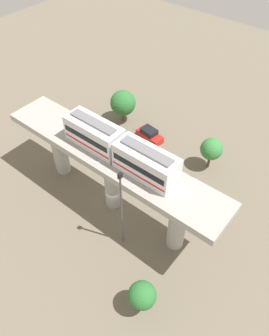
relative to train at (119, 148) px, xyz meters
name	(u,v)px	position (x,y,z in m)	size (l,w,h in m)	color
ground_plane	(114,203)	(0.00, 1.29, -10.08)	(120.00, 120.00, 0.00)	#706654
viaduct	(111,168)	(0.00, 1.29, -3.72)	(5.20, 28.00, 8.54)	#A8A59E
train	(119,148)	(0.00, 0.00, 0.00)	(2.64, 13.55, 3.24)	silver
parked_car_red	(149,135)	(12.60, 5.31, -9.33)	(2.33, 4.40, 1.76)	red
parked_car_white	(182,183)	(7.60, -3.76, -9.33)	(2.43, 4.43, 1.76)	white
parked_car_orange	(110,138)	(8.38, 9.36, -9.33)	(2.10, 4.32, 1.76)	orange
tree_near_viaduct	(123,103)	(13.57, 11.25, -6.80)	(3.91, 3.91, 5.24)	brown
tree_mid_lot	(211,149)	(12.91, -4.55, -6.76)	(2.95, 2.95, 4.82)	brown
tree_far_corner	(142,295)	(-8.02, -9.43, -7.16)	(2.67, 2.67, 4.28)	brown
signal_post	(121,208)	(-3.40, -3.10, -3.97)	(0.44, 0.28, 11.14)	#4C4C51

